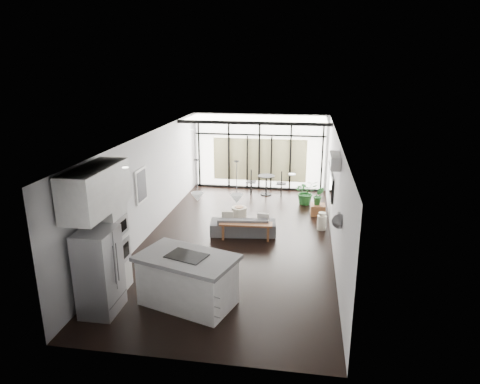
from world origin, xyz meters
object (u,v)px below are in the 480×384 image
(sofa, at_px, (243,222))
(pouf, at_px, (239,213))
(milk_can, at_px, (322,221))
(tv, at_px, (332,187))
(console_bench, at_px, (246,231))
(fridge, at_px, (99,272))
(island, at_px, (188,280))

(sofa, xyz_separation_m, pouf, (-0.30, 1.16, -0.17))
(pouf, relative_size, milk_can, 0.90)
(milk_can, relative_size, tv, 0.47)
(console_bench, height_order, pouf, console_bench)
(fridge, bearing_deg, pouf, 71.58)
(sofa, height_order, tv, tv)
(console_bench, distance_m, milk_can, 2.29)
(milk_can, bearing_deg, fridge, -130.98)
(pouf, xyz_separation_m, milk_can, (2.48, -0.48, 0.07))
(console_bench, height_order, tv, tv)
(milk_can, distance_m, tv, 1.07)
(island, distance_m, tv, 5.29)
(island, relative_size, fridge, 1.13)
(island, xyz_separation_m, milk_can, (2.72, 4.41, -0.26))
(sofa, relative_size, pouf, 3.90)
(console_bench, xyz_separation_m, milk_can, (2.05, 1.03, 0.03))
(fridge, bearing_deg, milk_can, 49.02)
(fridge, xyz_separation_m, milk_can, (4.28, 4.92, -0.58))
(fridge, bearing_deg, sofa, 63.66)
(fridge, relative_size, tv, 1.52)
(island, relative_size, console_bench, 1.33)
(sofa, height_order, milk_can, sofa)
(island, bearing_deg, pouf, 105.04)
(fridge, height_order, milk_can, fridge)
(island, distance_m, sofa, 3.77)
(fridge, distance_m, milk_can, 6.55)
(milk_can, bearing_deg, sofa, -162.65)
(island, bearing_deg, tv, 73.85)
(fridge, bearing_deg, console_bench, 60.25)
(sofa, bearing_deg, milk_can, -169.70)
(tv, bearing_deg, console_bench, -157.10)
(fridge, bearing_deg, tv, 47.23)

